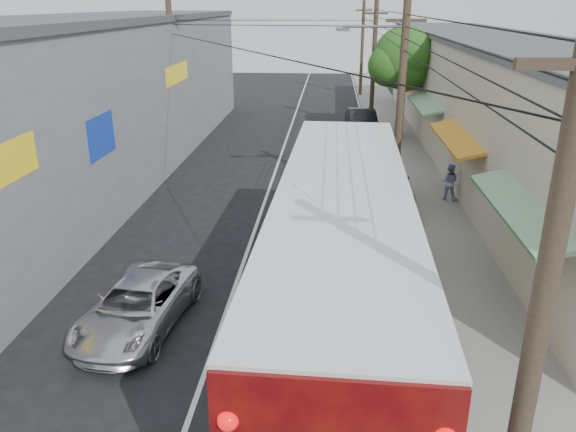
% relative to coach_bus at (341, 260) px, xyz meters
% --- Properties ---
extents(sidewalk, '(3.00, 80.00, 0.12)m').
position_rel_coach_bus_xyz_m(sidewalk, '(3.50, 15.88, -2.02)').
color(sidewalk, slate).
rests_on(sidewalk, ground).
extents(building_right, '(7.09, 40.00, 6.25)m').
position_rel_coach_bus_xyz_m(building_right, '(7.99, 17.88, 1.07)').
color(building_right, '#B2A88E').
rests_on(building_right, ground).
extents(building_left, '(7.20, 36.00, 7.25)m').
position_rel_coach_bus_xyz_m(building_left, '(-11.50, 13.88, 1.57)').
color(building_left, gray).
rests_on(building_left, ground).
extents(utility_poles, '(11.80, 45.28, 8.00)m').
position_rel_coach_bus_xyz_m(utility_poles, '(0.12, 16.21, 2.04)').
color(utility_poles, '#473828').
rests_on(utility_poles, ground).
extents(street_tree, '(4.40, 4.00, 6.60)m').
position_rel_coach_bus_xyz_m(street_tree, '(3.87, 21.90, 2.59)').
color(street_tree, '#3F2B19').
rests_on(street_tree, ground).
extents(coach_bus, '(3.54, 14.05, 4.02)m').
position_rel_coach_bus_xyz_m(coach_bus, '(0.00, 0.00, 0.00)').
color(coach_bus, silver).
rests_on(coach_bus, ground).
extents(jeepney, '(2.55, 4.67, 1.24)m').
position_rel_coach_bus_xyz_m(jeepney, '(-5.08, -0.02, -1.46)').
color(jeepney, silver).
rests_on(jeepney, ground).
extents(parked_suv, '(2.77, 6.25, 1.78)m').
position_rel_coach_bus_xyz_m(parked_suv, '(1.60, 10.27, -1.19)').
color(parked_suv, gray).
rests_on(parked_suv, ground).
extents(parked_car_mid, '(1.58, 3.81, 1.29)m').
position_rel_coach_bus_xyz_m(parked_car_mid, '(0.80, 15.88, -1.44)').
color(parked_car_mid, '#2A292F').
rests_on(parked_car_mid, ground).
extents(parked_car_far, '(2.07, 4.92, 1.58)m').
position_rel_coach_bus_xyz_m(parked_car_far, '(1.60, 22.99, -1.29)').
color(parked_car_far, black).
rests_on(parked_car_far, ground).
extents(pedestrian_near, '(0.78, 0.62, 1.87)m').
position_rel_coach_bus_xyz_m(pedestrian_near, '(2.40, 8.81, -1.03)').
color(pedestrian_near, pink).
rests_on(pedestrian_near, sidewalk).
extents(pedestrian_far, '(0.90, 0.80, 1.52)m').
position_rel_coach_bus_xyz_m(pedestrian_far, '(4.60, 10.41, -1.20)').
color(pedestrian_far, '#8A9EC8').
rests_on(pedestrian_far, sidewalk).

